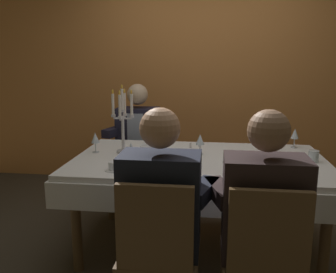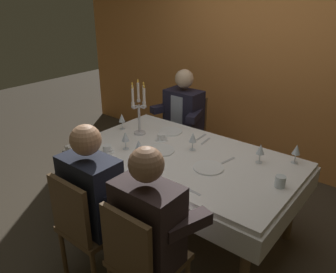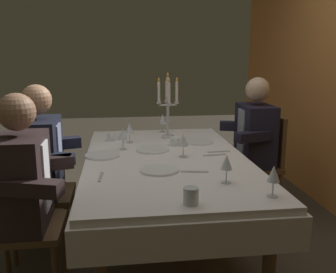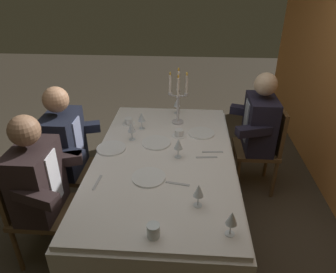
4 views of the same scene
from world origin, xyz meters
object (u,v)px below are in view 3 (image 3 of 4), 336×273
(wine_glass_3, at_px, (274,174))
(water_tumbler_0, at_px, (191,196))
(dinner_plate_1, at_px, (153,149))
(wine_glass_0, at_px, (123,135))
(seated_diner_0, at_px, (256,134))
(seated_diner_1, at_px, (40,156))
(seated_diner_2, at_px, (21,181))
(dining_table, at_px, (167,174))
(candelabra, at_px, (168,108))
(dinner_plate_2, at_px, (102,155))
(dinner_plate_3, at_px, (199,142))
(wine_glass_1, at_px, (183,141))
(coffee_cup_0, at_px, (175,142))
(wine_glass_2, at_px, (227,163))
(dinner_plate_0, at_px, (159,170))
(wine_glass_5, at_px, (163,120))
(coffee_cup_1, at_px, (112,138))
(wine_glass_4, at_px, (129,129))

(wine_glass_3, relative_size, water_tumbler_0, 1.95)
(dinner_plate_1, distance_m, wine_glass_0, 0.25)
(wine_glass_0, distance_m, seated_diner_0, 1.25)
(seated_diner_1, bearing_deg, wine_glass_3, 54.13)
(wine_glass_3, bearing_deg, seated_diner_2, -107.70)
(dining_table, distance_m, candelabra, 0.72)
(dinner_plate_2, bearing_deg, dinner_plate_3, 112.85)
(candelabra, distance_m, dinner_plate_3, 0.39)
(wine_glass_1, distance_m, coffee_cup_0, 0.37)
(dining_table, bearing_deg, wine_glass_2, 25.10)
(wine_glass_0, bearing_deg, dinner_plate_0, 21.16)
(dinner_plate_1, height_order, wine_glass_3, wine_glass_3)
(dining_table, xyz_separation_m, seated_diner_0, (-0.66, 0.89, 0.11))
(dining_table, height_order, wine_glass_2, wine_glass_2)
(wine_glass_1, relative_size, wine_glass_5, 1.00)
(wine_glass_3, bearing_deg, wine_glass_0, -144.84)
(wine_glass_0, height_order, seated_diner_2, seated_diner_2)
(wine_glass_2, relative_size, seated_diner_1, 0.13)
(dinner_plate_1, relative_size, coffee_cup_1, 1.87)
(water_tumbler_0, relative_size, coffee_cup_0, 0.64)
(wine_glass_1, xyz_separation_m, seated_diner_2, (0.36, -1.00, -0.12))
(dinner_plate_0, relative_size, seated_diner_2, 0.20)
(candelabra, relative_size, dinner_plate_1, 2.21)
(seated_diner_2, bearing_deg, seated_diner_0, 120.08)
(dining_table, relative_size, coffee_cup_1, 14.70)
(dinner_plate_1, height_order, water_tumbler_0, water_tumbler_0)
(dinner_plate_1, height_order, wine_glass_4, wine_glass_4)
(dinner_plate_3, relative_size, wine_glass_3, 1.42)
(dinner_plate_1, xyz_separation_m, dinner_plate_3, (-0.20, 0.39, 0.00))
(coffee_cup_0, bearing_deg, wine_glass_2, 9.63)
(dinner_plate_3, bearing_deg, seated_diner_1, -78.87)
(wine_glass_5, relative_size, coffee_cup_1, 1.24)
(wine_glass_4, height_order, water_tumbler_0, wine_glass_4)
(dinner_plate_2, relative_size, coffee_cup_0, 1.84)
(wine_glass_1, relative_size, coffee_cup_1, 1.24)
(seated_diner_0, bearing_deg, seated_diner_1, -74.53)
(dinner_plate_0, relative_size, coffee_cup_0, 1.85)
(dinner_plate_2, xyz_separation_m, wine_glass_4, (-0.38, 0.20, 0.11))
(water_tumbler_0, bearing_deg, wine_glass_5, 177.99)
(wine_glass_5, distance_m, coffee_cup_1, 0.54)
(wine_glass_5, xyz_separation_m, seated_diner_0, (0.18, 0.82, -0.12))
(dinner_plate_3, bearing_deg, dining_table, -37.56)
(wine_glass_1, relative_size, wine_glass_4, 1.00)
(dining_table, xyz_separation_m, wine_glass_2, (0.56, 0.26, 0.23))
(wine_glass_0, xyz_separation_m, wine_glass_1, (0.26, 0.41, 0.00))
(water_tumbler_0, distance_m, seated_diner_2, 1.01)
(coffee_cup_1, bearing_deg, wine_glass_3, 31.39)
(dinner_plate_2, xyz_separation_m, wine_glass_0, (-0.17, 0.15, 0.11))
(seated_diner_1, bearing_deg, dinner_plate_0, 59.99)
(coffee_cup_1, bearing_deg, seated_diner_1, -52.36)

